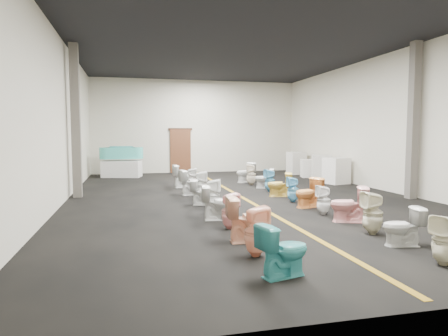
{
  "coord_description": "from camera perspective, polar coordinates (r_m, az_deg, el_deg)",
  "views": [
    {
      "loc": [
        -3.23,
        -11.47,
        1.87
      ],
      "look_at": [
        -0.27,
        1.0,
        0.78
      ],
      "focal_mm": 32.0,
      "sensor_mm": 36.0,
      "label": 1
    }
  ],
  "objects": [
    {
      "name": "toilet_right_3",
      "position": [
        8.92,
        17.37,
        -4.95
      ],
      "size": [
        0.86,
        0.66,
        0.77
      ],
      "primitive_type": "imported",
      "rotation": [
        0.0,
        0.0,
        -1.91
      ],
      "color": "#F4A6A3",
      "rests_on": "floor"
    },
    {
      "name": "toilet_left_1",
      "position": [
        6.18,
        4.58,
        -9.02
      ],
      "size": [
        0.38,
        0.37,
        0.78
      ],
      "primitive_type": "imported",
      "rotation": [
        0.0,
        0.0,
        1.63
      ],
      "color": "#FFB28E",
      "rests_on": "floor"
    },
    {
      "name": "toilet_left_6",
      "position": [
        10.56,
        -2.94,
        -3.51
      ],
      "size": [
        0.75,
        0.59,
        0.67
      ],
      "primitive_type": "imported",
      "rotation": [
        0.0,
        0.0,
        1.2
      ],
      "color": "silver",
      "rests_on": "floor"
    },
    {
      "name": "toilet_right_11",
      "position": [
        15.55,
        3.06,
        -0.65
      ],
      "size": [
        0.85,
        0.65,
        0.77
      ],
      "primitive_type": "imported",
      "rotation": [
        0.0,
        0.0,
        -1.25
      ],
      "color": "white",
      "rests_on": "floor"
    },
    {
      "name": "appliance_crate_a",
      "position": [
        15.72,
        15.74,
        -0.37
      ],
      "size": [
        0.92,
        0.92,
        0.98
      ],
      "primitive_type": "cube",
      "rotation": [
        0.0,
        0.0,
        0.23
      ],
      "color": "white",
      "rests_on": "floor"
    },
    {
      "name": "toilet_left_0",
      "position": [
        5.39,
        8.51,
        -11.5
      ],
      "size": [
        0.78,
        0.56,
        0.71
      ],
      "primitive_type": "imported",
      "rotation": [
        0.0,
        0.0,
        1.83
      ],
      "color": "teal",
      "rests_on": "floor"
    },
    {
      "name": "floor",
      "position": [
        12.06,
        2.34,
        -4.08
      ],
      "size": [
        16.0,
        16.0,
        0.0
      ],
      "primitive_type": "plane",
      "color": "black",
      "rests_on": "ground"
    },
    {
      "name": "toilet_right_5",
      "position": [
        10.43,
        11.95,
        -3.48
      ],
      "size": [
        0.83,
        0.62,
        0.76
      ],
      "primitive_type": "imported",
      "rotation": [
        0.0,
        0.0,
        -1.28
      ],
      "color": "#F39849",
      "rests_on": "floor"
    },
    {
      "name": "toilet_right_6",
      "position": [
        11.18,
        9.83,
        -3.03
      ],
      "size": [
        0.36,
        0.35,
        0.7
      ],
      "primitive_type": "imported",
      "rotation": [
        0.0,
        0.0,
        -1.69
      ],
      "color": "#6CC0E3",
      "rests_on": "floor"
    },
    {
      "name": "wall_left",
      "position": [
        11.61,
        -22.27,
        6.36
      ],
      "size": [
        0.0,
        16.0,
        16.0
      ],
      "primitive_type": "plane",
      "rotation": [
        1.57,
        0.0,
        1.57
      ],
      "color": "beige",
      "rests_on": "ground"
    },
    {
      "name": "toilet_right_4",
      "position": [
        9.57,
        14.04,
        -4.47
      ],
      "size": [
        0.35,
        0.34,
        0.69
      ],
      "primitive_type": "imported",
      "rotation": [
        0.0,
        0.0,
        -1.68
      ],
      "color": "white",
      "rests_on": "floor"
    },
    {
      "name": "back_door",
      "position": [
        19.58,
        -6.23,
        2.41
      ],
      "size": [
        1.0,
        0.1,
        2.1
      ],
      "primitive_type": "cube",
      "color": "#562D19",
      "rests_on": "floor"
    },
    {
      "name": "toilet_right_1",
      "position": [
        7.36,
        24.15,
        -7.64
      ],
      "size": [
        0.71,
        0.5,
        0.66
      ],
      "primitive_type": "imported",
      "rotation": [
        0.0,
        0.0,
        -1.78
      ],
      "color": "silver",
      "rests_on": "floor"
    },
    {
      "name": "toilet_right_8",
      "position": [
        13.04,
        6.58,
        -1.79
      ],
      "size": [
        0.35,
        0.34,
        0.74
      ],
      "primitive_type": "imported",
      "rotation": [
        0.0,
        0.0,
        -1.56
      ],
      "color": "#69BCE0",
      "rests_on": "floor"
    },
    {
      "name": "wall_back",
      "position": [
        19.74,
        -3.97,
        5.93
      ],
      "size": [
        10.0,
        0.0,
        10.0
      ],
      "primitive_type": "plane",
      "rotation": [
        1.57,
        0.0,
        0.0
      ],
      "color": "beige",
      "rests_on": "ground"
    },
    {
      "name": "toilet_right_2",
      "position": [
        7.98,
        20.48,
        -6.04
      ],
      "size": [
        0.4,
        0.39,
        0.81
      ],
      "primitive_type": "imported",
      "rotation": [
        0.0,
        0.0,
        -1.65
      ],
      "color": "beige",
      "rests_on": "floor"
    },
    {
      "name": "toilet_right_7",
      "position": [
        12.12,
        7.9,
        -2.35
      ],
      "size": [
        0.79,
        0.56,
        0.73
      ],
      "primitive_type": "imported",
      "rotation": [
        0.0,
        0.0,
        -1.81
      ],
      "color": "#EEC74D",
      "rests_on": "floor"
    },
    {
      "name": "toilet_left_3",
      "position": [
        7.9,
        0.82,
        -6.17
      ],
      "size": [
        0.39,
        0.39,
        0.72
      ],
      "primitive_type": "imported",
      "rotation": [
        0.0,
        0.0,
        1.79
      ],
      "color": "pink",
      "rests_on": "floor"
    },
    {
      "name": "display_table",
      "position": [
        18.03,
        -14.39,
        -0.11
      ],
      "size": [
        1.78,
        1.19,
        0.72
      ],
      "primitive_type": "cube",
      "rotation": [
        0.0,
        0.0,
        -0.25
      ],
      "color": "silver",
      "rests_on": "floor"
    },
    {
      "name": "toilet_right_10",
      "position": [
        14.73,
        3.92,
        -0.94
      ],
      "size": [
        0.44,
        0.44,
        0.78
      ],
      "primitive_type": "imported",
      "rotation": [
        0.0,
        0.0,
        -1.86
      ],
      "color": "beige",
      "rests_on": "floor"
    },
    {
      "name": "toilet_left_4",
      "position": [
        8.75,
        -0.76,
        -4.97
      ],
      "size": [
        0.79,
        0.51,
        0.76
      ],
      "primitive_type": "imported",
      "rotation": [
        0.0,
        0.0,
        1.45
      ],
      "color": "silver",
      "rests_on": "floor"
    },
    {
      "name": "column_right",
      "position": [
        12.78,
        25.45,
        6.08
      ],
      "size": [
        0.25,
        0.25,
        4.5
      ],
      "primitive_type": "cube",
      "color": "#59544C",
      "rests_on": "floor"
    },
    {
      "name": "ceiling",
      "position": [
        12.2,
        2.42,
        17.29
      ],
      "size": [
        16.0,
        16.0,
        0.0
      ],
      "primitive_type": "plane",
      "rotation": [
        3.14,
        0.0,
        0.0
      ],
      "color": "black",
      "rests_on": "ground"
    },
    {
      "name": "bathtub",
      "position": [
        17.99,
        -14.44,
        2.14
      ],
      "size": [
        1.86,
        0.7,
        0.55
      ],
      "rotation": [
        0.0,
        0.0,
        0.03
      ],
      "color": "#40B8AB",
      "rests_on": "display_table"
    },
    {
      "name": "toilet_left_9",
      "position": [
        13.3,
        -4.69,
        -1.61
      ],
      "size": [
        0.37,
        0.37,
        0.76
      ],
      "primitive_type": "imported",
      "rotation": [
        0.0,
        0.0,
        1.5
      ],
      "color": "silver",
      "rests_on": "floor"
    },
    {
      "name": "toilet_left_10",
      "position": [
        14.11,
        -5.71,
        -1.16
      ],
      "size": [
        0.8,
        0.49,
        0.8
      ],
      "primitive_type": "imported",
      "rotation": [
        0.0,
        0.0,
        1.62
      ],
      "color": "white",
      "rests_on": "floor"
    },
    {
      "name": "toilet_left_8",
      "position": [
        12.37,
        -4.59,
        -2.04
      ],
      "size": [
        0.83,
        0.57,
        0.78
      ],
      "primitive_type": "imported",
      "rotation": [
        0.0,
        0.0,
        1.75
      ],
      "color": "white",
      "rests_on": "floor"
    },
    {
      "name": "column_left",
      "position": [
        12.57,
        -20.43,
        6.28
      ],
      "size": [
        0.25,
        0.25,
        4.5
      ],
      "primitive_type": "cube",
      "color": "#59544C",
      "rests_on": "floor"
    },
    {
      "name": "door_frame",
      "position": [
        19.57,
        -6.26,
        5.54
      ],
      "size": [
        1.15,
        0.08,
        0.1
      ],
      "primitive_type": "cube",
      "color": "#331C11",
      "rests_on": "back_door"
    },
    {
      "name": "toilet_right_0",
      "position": [
        6.56,
        28.94,
        -8.99
      ],
      "size": [
        0.43,
        0.43,
        0.73
      ],
      "primitive_type": "imported",
      "rotation": [
        0.0,
        0.0,
        -1.2
      ],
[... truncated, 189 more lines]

